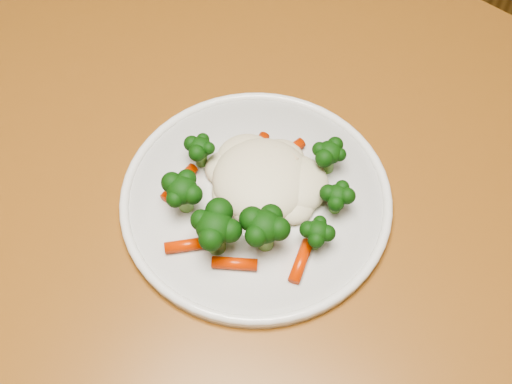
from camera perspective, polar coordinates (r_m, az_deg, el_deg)
dining_table at (r=0.84m, az=-3.26°, el=2.08°), size 1.29×1.03×0.75m
plate at (r=0.68m, az=-0.00°, el=-0.65°), size 0.28×0.28×0.01m
meal at (r=0.65m, az=-0.06°, el=0.02°), size 0.19×0.19×0.05m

